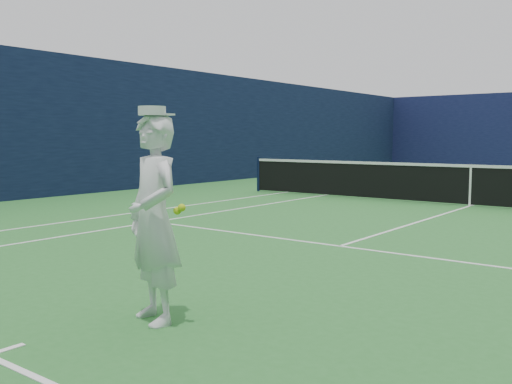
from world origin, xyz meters
The scene contains 5 objects.
ground centered at (0.00, 0.00, 0.00)m, with size 80.00×80.00×0.00m, color #296E2C.
court_markings centered at (0.00, 0.00, 0.00)m, with size 11.03×23.83×0.01m.
windscreen_fence centered at (0.00, 0.00, 2.00)m, with size 20.12×36.12×4.00m.
tennis_net centered at (0.00, 0.00, 0.55)m, with size 12.88×0.09×1.07m.
tennis_player centered at (0.40, -10.54, 0.94)m, with size 0.78×0.68×1.93m.
Camera 1 is at (4.17, -13.98, 1.66)m, focal length 40.00 mm.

